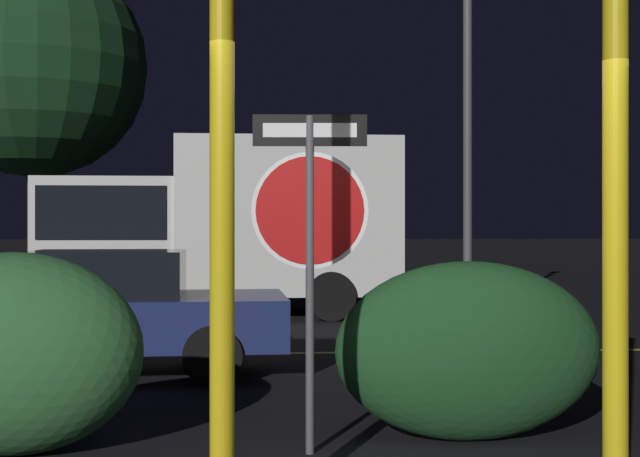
% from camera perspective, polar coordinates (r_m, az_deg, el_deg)
% --- Properties ---
extents(road_center_stripe, '(40.00, 0.12, 0.01)m').
position_cam_1_polar(road_center_stripe, '(11.36, 0.63, -7.95)').
color(road_center_stripe, gold).
rests_on(road_center_stripe, ground_plane).
extents(stop_sign, '(0.82, 0.08, 2.37)m').
position_cam_1_polar(stop_sign, '(6.21, -0.65, 0.91)').
color(stop_sign, '#4C4C51').
rests_on(stop_sign, ground_plane).
extents(yellow_pole_left, '(0.12, 0.12, 3.18)m').
position_cam_1_polar(yellow_pole_left, '(4.45, -6.28, 0.22)').
color(yellow_pole_left, yellow).
rests_on(yellow_pole_left, ground_plane).
extents(yellow_pole_right, '(0.14, 0.14, 3.42)m').
position_cam_1_polar(yellow_pole_right, '(5.18, 18.38, 1.51)').
color(yellow_pole_right, yellow).
rests_on(yellow_pole_right, ground_plane).
extents(hedge_bush_1, '(1.81, 1.09, 1.41)m').
position_cam_1_polar(hedge_bush_1, '(6.60, -19.10, -7.56)').
color(hedge_bush_1, '#2D6633').
rests_on(hedge_bush_1, ground_plane).
extents(hedge_bush_2, '(1.99, 0.79, 1.33)m').
position_cam_1_polar(hedge_bush_2, '(6.75, 9.48, -7.72)').
color(hedge_bush_2, '#19421E').
rests_on(hedge_bush_2, ground_plane).
extents(passing_car_2, '(4.27, 2.07, 1.33)m').
position_cam_1_polar(passing_car_2, '(10.02, -14.03, -5.16)').
color(passing_car_2, navy).
rests_on(passing_car_2, ground_plane).
extents(delivery_truck, '(6.36, 2.67, 3.18)m').
position_cam_1_polar(delivery_truck, '(16.30, -6.29, 0.35)').
color(delivery_truck, silver).
rests_on(delivery_truck, ground_plane).
extents(street_lamp, '(0.42, 0.42, 7.34)m').
position_cam_1_polar(street_lamp, '(16.21, 9.43, 10.48)').
color(street_lamp, '#4C4C51').
rests_on(street_lamp, ground_plane).
extents(tree_0, '(5.07, 5.07, 7.81)m').
position_cam_1_polar(tree_0, '(21.53, -17.81, 9.87)').
color(tree_0, '#422D1E').
rests_on(tree_0, ground_plane).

